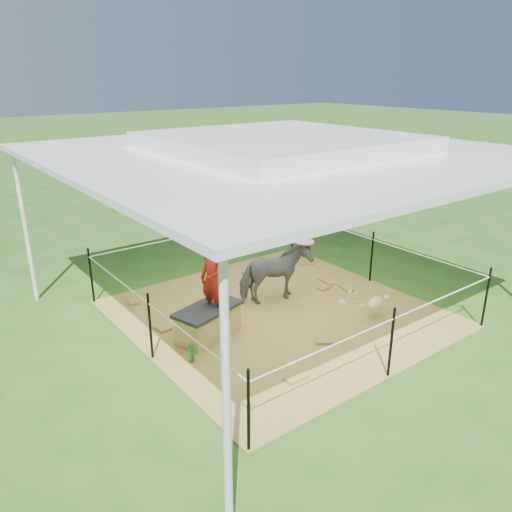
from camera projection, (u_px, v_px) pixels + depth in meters
ground at (278, 315)px, 8.19m from camera, size 90.00×90.00×0.00m
hay_patch at (278, 314)px, 8.18m from camera, size 4.60×4.60×0.03m
canopy_tent at (281, 149)px, 7.26m from camera, size 6.30×6.30×2.90m
rope_fence at (279, 278)px, 7.97m from camera, size 4.54×4.54×1.00m
straw_bale at (208, 323)px, 7.38m from camera, size 1.05×0.72×0.43m
dark_cloth at (208, 309)px, 7.30m from camera, size 1.13×0.79×0.05m
woman at (212, 273)px, 7.17m from camera, size 0.38×0.48×1.15m
green_bottle at (192, 353)px, 6.76m from camera, size 0.09×0.09×0.27m
pony at (275, 274)px, 8.42m from camera, size 1.29×0.75×1.02m
pink_hat at (276, 241)px, 8.22m from camera, size 0.32×0.32×0.15m
foal at (376, 301)px, 7.95m from camera, size 1.15×0.90×0.56m
trash_barrel at (236, 191)px, 14.88m from camera, size 0.58×0.58×0.85m
picnic_table_near at (147, 195)px, 14.51m from camera, size 2.36×2.19×0.80m
picnic_table_far at (226, 171)px, 18.27m from camera, size 2.05×1.68×0.75m
distant_person at (181, 183)px, 14.79m from camera, size 0.72×0.61×1.31m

